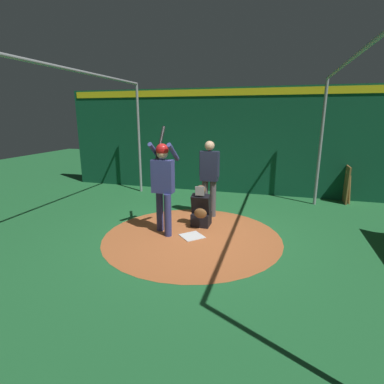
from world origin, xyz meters
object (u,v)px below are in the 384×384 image
at_px(catcher, 201,210).
at_px(umpire, 209,174).
at_px(batter, 163,179).
at_px(bat_rack, 346,185).
at_px(home_plate, 192,236).

bearing_deg(catcher, umpire, 179.20).
bearing_deg(batter, catcher, 133.31).
bearing_deg(bat_rack, home_plate, -43.71).
height_order(home_plate, catcher, catcher).
bearing_deg(home_plate, umpire, 178.63).
xyz_separation_m(batter, umpire, (-1.34, 0.66, -0.11)).
distance_m(catcher, bat_rack, 4.63).
bearing_deg(batter, umpire, 153.77).
relative_size(umpire, bat_rack, 1.76).
bearing_deg(bat_rack, batter, -48.68).
xyz_separation_m(umpire, bat_rack, (-2.31, 3.49, -0.55)).
bearing_deg(home_plate, catcher, 178.00).
bearing_deg(bat_rack, umpire, -56.50).
height_order(home_plate, umpire, umpire).
bearing_deg(home_plate, batter, -93.46).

